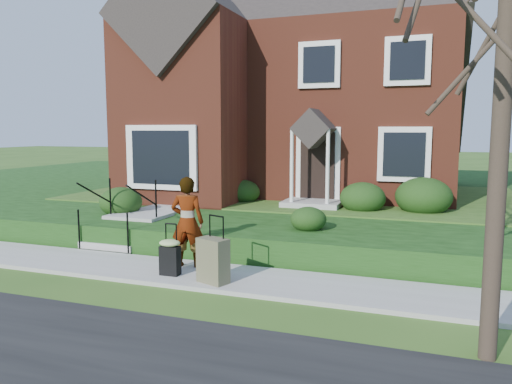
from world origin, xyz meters
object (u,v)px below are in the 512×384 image
at_px(front_steps, 129,225).
at_px(woman, 187,222).
at_px(suitcase_olive, 213,260).
at_px(suitcase_black, 170,255).

relative_size(front_steps, woman, 1.13).
relative_size(front_steps, suitcase_olive, 1.69).
distance_m(front_steps, suitcase_black, 3.17).
height_order(front_steps, suitcase_olive, front_steps).
xyz_separation_m(front_steps, suitcase_olive, (3.29, -2.30, 0.01)).
xyz_separation_m(woman, suitcase_olive, (0.92, -0.80, -0.49)).
xyz_separation_m(suitcase_black, suitcase_olive, (0.95, -0.16, 0.02)).
bearing_deg(front_steps, suitcase_black, -42.44).
distance_m(suitcase_black, suitcase_olive, 0.96).
relative_size(woman, suitcase_black, 1.84).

